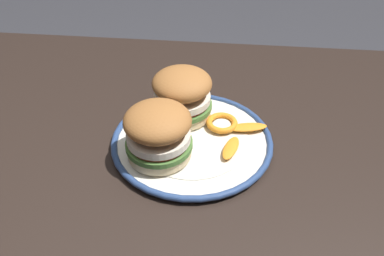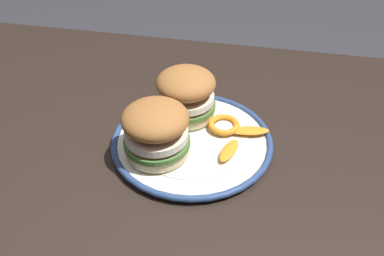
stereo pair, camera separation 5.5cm
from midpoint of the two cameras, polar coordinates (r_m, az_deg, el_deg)
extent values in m
cube|color=black|center=(0.72, -8.42, -5.70)|extent=(1.50, 0.98, 0.03)
cylinder|color=silver|center=(0.73, -2.18, -2.16)|extent=(0.28, 0.28, 0.01)
torus|color=navy|center=(0.72, -2.19, -1.80)|extent=(0.31, 0.31, 0.01)
cylinder|color=silver|center=(0.72, -2.20, -1.74)|extent=(0.22, 0.22, 0.00)
cylinder|color=beige|center=(0.68, -7.26, -3.44)|extent=(0.11, 0.11, 0.02)
cylinder|color=#477033|center=(0.67, -7.36, -2.55)|extent=(0.12, 0.12, 0.01)
cylinder|color=#BC3828|center=(0.67, -7.41, -2.04)|extent=(0.11, 0.11, 0.01)
cylinder|color=silver|center=(0.66, -7.48, -1.38)|extent=(0.11, 0.11, 0.01)
ellipsoid|color=#A36633|center=(0.64, -7.72, 0.88)|extent=(0.14, 0.14, 0.05)
cylinder|color=beige|center=(0.77, -3.50, 2.57)|extent=(0.11, 0.11, 0.02)
cylinder|color=#477033|center=(0.76, -3.54, 3.42)|extent=(0.12, 0.12, 0.01)
cylinder|color=#BC3828|center=(0.76, -3.56, 3.91)|extent=(0.11, 0.11, 0.01)
cylinder|color=silver|center=(0.75, -3.59, 4.54)|extent=(0.11, 0.11, 0.01)
ellipsoid|color=#A36633|center=(0.73, -3.69, 6.67)|extent=(0.13, 0.13, 0.05)
torus|color=orange|center=(0.74, 2.40, 0.71)|extent=(0.09, 0.09, 0.01)
cylinder|color=#F4E5C6|center=(0.75, 2.40, 0.45)|extent=(0.03, 0.03, 0.00)
ellipsoid|color=orange|center=(0.74, 6.26, 0.06)|extent=(0.08, 0.04, 0.01)
ellipsoid|color=orange|center=(0.69, 3.58, -3.08)|extent=(0.04, 0.07, 0.01)
camera|label=1|loc=(0.03, -92.25, -1.81)|focal=35.46mm
camera|label=2|loc=(0.03, 87.75, 1.81)|focal=35.46mm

